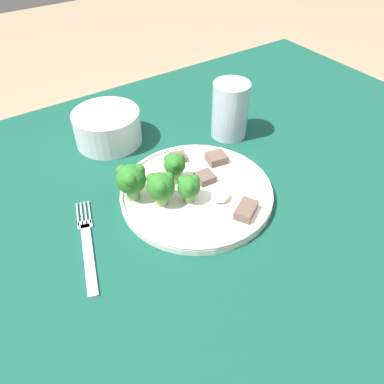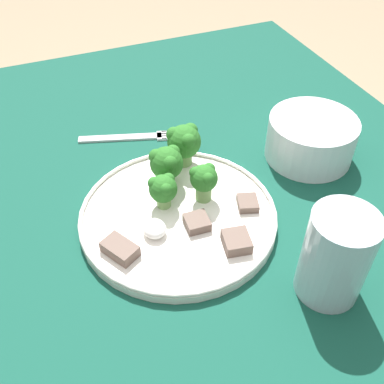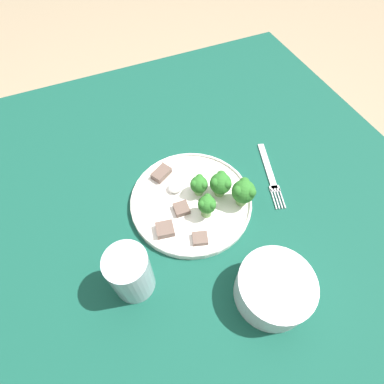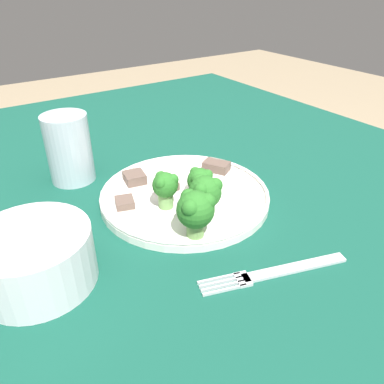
% 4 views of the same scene
% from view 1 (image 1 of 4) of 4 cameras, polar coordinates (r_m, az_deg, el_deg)
% --- Properties ---
extents(ground_plane, '(8.00, 8.00, 0.00)m').
position_cam_1_polar(ground_plane, '(1.30, 4.14, -25.42)').
color(ground_plane, '#9E896B').
extents(table, '(1.24, 1.03, 0.74)m').
position_cam_1_polar(table, '(0.75, 6.58, -6.22)').
color(table, '#114738').
rests_on(table, ground_plane).
extents(dinner_plate, '(0.27, 0.27, 0.02)m').
position_cam_1_polar(dinner_plate, '(0.67, 0.70, -0.04)').
color(dinner_plate, white).
rests_on(dinner_plate, table).
extents(fork, '(0.08, 0.19, 0.00)m').
position_cam_1_polar(fork, '(0.62, -15.65, -7.77)').
color(fork, silver).
rests_on(fork, table).
extents(cream_bowl, '(0.14, 0.14, 0.07)m').
position_cam_1_polar(cream_bowl, '(0.81, -12.72, 9.49)').
color(cream_bowl, silver).
rests_on(cream_bowl, table).
extents(drinking_glass, '(0.08, 0.08, 0.12)m').
position_cam_1_polar(drinking_glass, '(0.81, 5.79, 11.93)').
color(drinking_glass, '#B2C1CC').
rests_on(drinking_glass, table).
extents(broccoli_floret_near_rim_left, '(0.04, 0.04, 0.05)m').
position_cam_1_polar(broccoli_floret_near_rim_left, '(0.63, -0.49, 0.83)').
color(broccoli_floret_near_rim_left, '#709E56').
rests_on(broccoli_floret_near_rim_left, dinner_plate).
extents(broccoli_floret_center_left, '(0.05, 0.05, 0.07)m').
position_cam_1_polar(broccoli_floret_center_left, '(0.64, -9.28, 1.95)').
color(broccoli_floret_center_left, '#709E56').
rests_on(broccoli_floret_center_left, dinner_plate).
extents(broccoli_floret_back_left, '(0.04, 0.04, 0.06)m').
position_cam_1_polar(broccoli_floret_back_left, '(0.67, -2.66, 4.06)').
color(broccoli_floret_back_left, '#709E56').
rests_on(broccoli_floret_back_left, dinner_plate).
extents(broccoli_floret_front_left, '(0.05, 0.05, 0.06)m').
position_cam_1_polar(broccoli_floret_front_left, '(0.62, -4.79, 0.88)').
color(broccoli_floret_front_left, '#709E56').
rests_on(broccoli_floret_front_left, dinner_plate).
extents(meat_slice_front_slice, '(0.05, 0.05, 0.02)m').
position_cam_1_polar(meat_slice_front_slice, '(0.63, 8.23, -2.73)').
color(meat_slice_front_slice, brown).
rests_on(meat_slice_front_slice, dinner_plate).
extents(meat_slice_middle_slice, '(0.03, 0.03, 0.01)m').
position_cam_1_polar(meat_slice_middle_slice, '(0.69, 1.99, 2.24)').
color(meat_slice_middle_slice, brown).
rests_on(meat_slice_middle_slice, dinner_plate).
extents(meat_slice_rear_slice, '(0.04, 0.04, 0.02)m').
position_cam_1_polar(meat_slice_rear_slice, '(0.73, 3.73, 5.17)').
color(meat_slice_rear_slice, brown).
rests_on(meat_slice_rear_slice, dinner_plate).
extents(meat_slice_edge_slice, '(0.04, 0.04, 0.01)m').
position_cam_1_polar(meat_slice_edge_slice, '(0.74, -2.17, 5.30)').
color(meat_slice_edge_slice, brown).
rests_on(meat_slice_edge_slice, dinner_plate).
extents(sauce_dollop, '(0.03, 0.03, 0.02)m').
position_cam_1_polar(sauce_dollop, '(0.65, 4.31, -0.56)').
color(sauce_dollop, white).
rests_on(sauce_dollop, dinner_plate).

